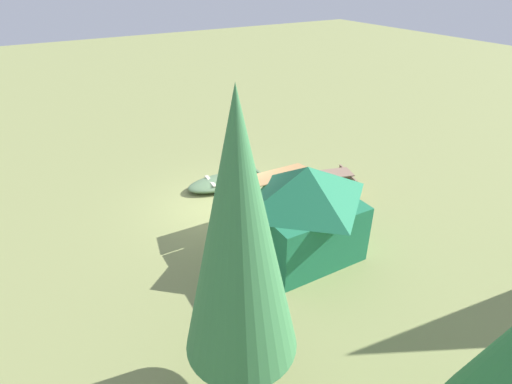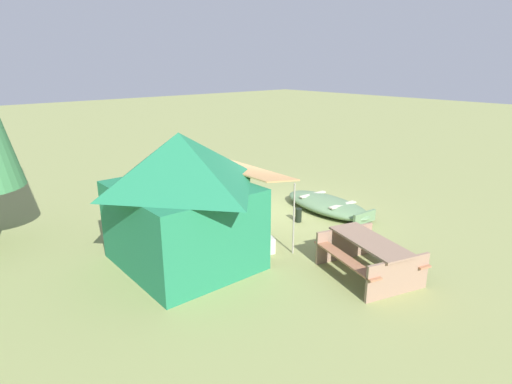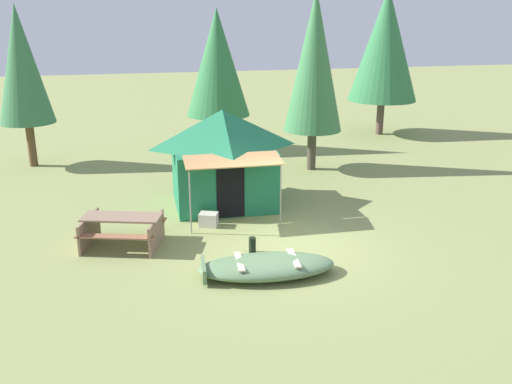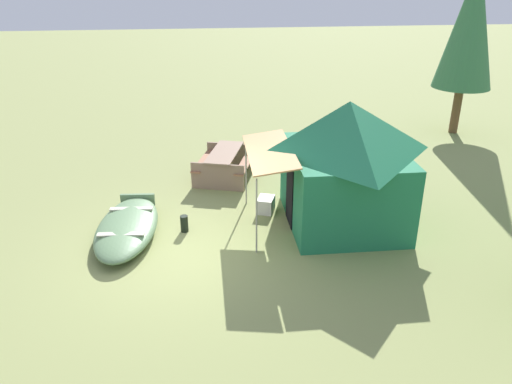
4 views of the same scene
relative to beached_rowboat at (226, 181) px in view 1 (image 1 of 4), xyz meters
The scene contains 7 objects.
ground_plane 1.57m from the beached_rowboat, 58.84° to the left, with size 80.00×80.00×0.00m, color #878F52.
beached_rowboat is the anchor object (origin of this frame).
canvas_cabin_tent 4.93m from the beached_rowboat, 91.07° to the left, with size 3.05×3.49×2.79m.
picnic_table 3.78m from the beached_rowboat, 142.28° to the left, with size 2.18×1.88×0.76m.
cooler_box 3.23m from the beached_rowboat, 104.12° to the left, with size 0.47×0.36×0.36m, color beige.
fuel_can 1.22m from the beached_rowboat, 91.56° to the left, with size 0.17×0.17×0.38m, color black.
pine_tree_far_center 9.30m from the beached_rowboat, 65.26° to the left, with size 2.00×2.00×6.15m.
Camera 1 is at (5.17, 11.00, 7.44)m, focal length 28.52 mm.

